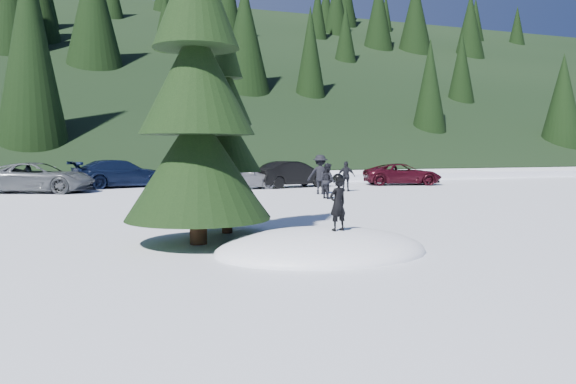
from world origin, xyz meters
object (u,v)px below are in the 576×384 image
object	(u,v)px
child_skier	(338,204)
adult_1	(346,176)
adult_2	(320,174)
car_2	(38,178)
car_4	(240,176)
spruce_tall	(197,93)
adult_0	(328,181)
car_6	(402,174)
car_3	(121,174)
car_5	(293,174)
spruce_short	(226,149)

from	to	relation	value
child_skier	adult_1	distance (m)	16.62
adult_2	car_2	world-z (taller)	adult_2
car_2	car_4	world-z (taller)	car_2
spruce_tall	adult_0	xyz separation A→B (m)	(7.36, 9.41, -2.56)
car_6	car_3	bearing A→B (deg)	93.37
car_2	car_3	xyz separation A→B (m)	(3.95, 2.38, 0.03)
car_2	child_skier	bearing A→B (deg)	-139.77
child_skier	car_3	world-z (taller)	child_skier
adult_1	car_4	size ratio (longest dim) A/B	0.37
adult_0	car_4	bearing A→B (deg)	10.52
adult_1	spruce_tall	bearing A→B (deg)	87.55
adult_0	car_5	distance (m)	7.15
adult_1	car_4	bearing A→B (deg)	-1.87
adult_2	car_2	bearing A→B (deg)	-0.11
spruce_short	car_4	xyz separation A→B (m)	(4.37, 14.73, -1.42)
spruce_tall	car_5	size ratio (longest dim) A/B	1.98
adult_0	car_4	world-z (taller)	adult_0
adult_1	car_4	xyz separation A→B (m)	(-4.49, 3.41, -0.06)
adult_0	car_6	size ratio (longest dim) A/B	0.34
adult_0	car_5	size ratio (longest dim) A/B	0.35
spruce_short	adult_1	bearing A→B (deg)	51.97
spruce_tall	adult_2	xyz separation A→B (m)	(8.00, 11.67, -2.40)
adult_1	child_skier	bearing A→B (deg)	98.67
car_4	car_5	xyz separation A→B (m)	(3.06, 0.35, 0.03)
car_4	adult_2	bearing A→B (deg)	-151.24
spruce_tall	car_6	world-z (taller)	spruce_tall
child_skier	adult_0	xyz separation A→B (m)	(4.96, 11.54, -0.26)
spruce_short	adult_1	xyz separation A→B (m)	(8.85, 11.32, -1.36)
car_4	car_2	bearing A→B (deg)	82.08
adult_1	car_3	bearing A→B (deg)	1.78
adult_0	adult_2	distance (m)	2.36
car_2	car_6	size ratio (longest dim) A/B	1.17
adult_2	spruce_short	bearing A→B (deg)	79.53
car_3	car_5	bearing A→B (deg)	-125.61
adult_0	car_5	bearing A→B (deg)	-14.61
adult_1	car_4	world-z (taller)	adult_1
spruce_short	car_4	bearing A→B (deg)	73.49
car_3	child_skier	bearing A→B (deg)	170.90
spruce_short	car_4	size ratio (longest dim) A/B	1.33
child_skier	car_3	size ratio (longest dim) A/B	0.21
spruce_tall	car_5	xyz separation A→B (m)	(8.43, 16.48, -2.60)
car_3	spruce_tall	bearing A→B (deg)	164.72
spruce_tall	car_2	xyz separation A→B (m)	(-4.38, 17.16, -2.59)
adult_2	car_4	size ratio (longest dim) A/B	0.46
child_skier	adult_1	size ratio (longest dim) A/B	0.72
adult_1	car_2	world-z (taller)	adult_1
car_6	car_5	bearing A→B (deg)	102.99
car_3	car_4	world-z (taller)	car_3
car_2	car_3	distance (m)	4.61
spruce_tall	car_3	size ratio (longest dim) A/B	1.65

